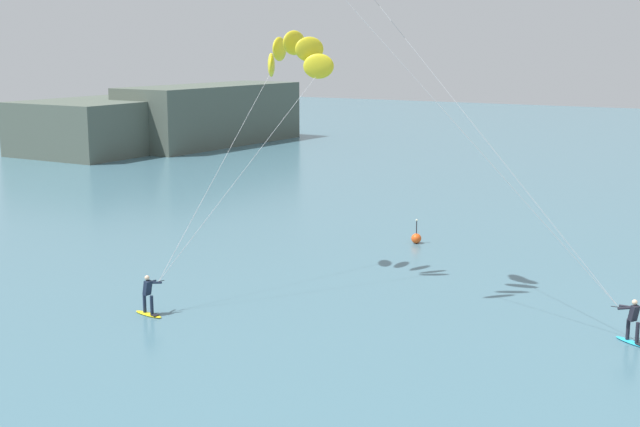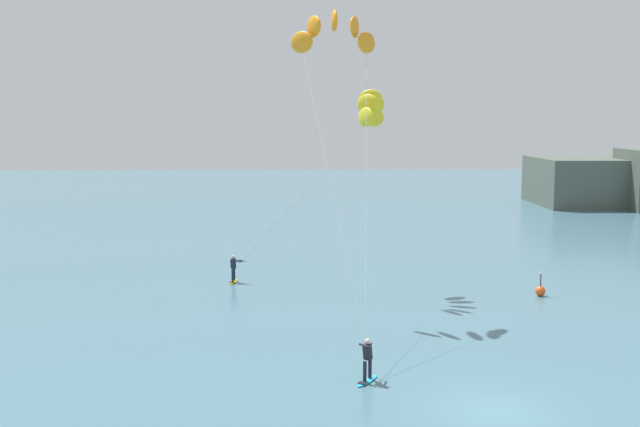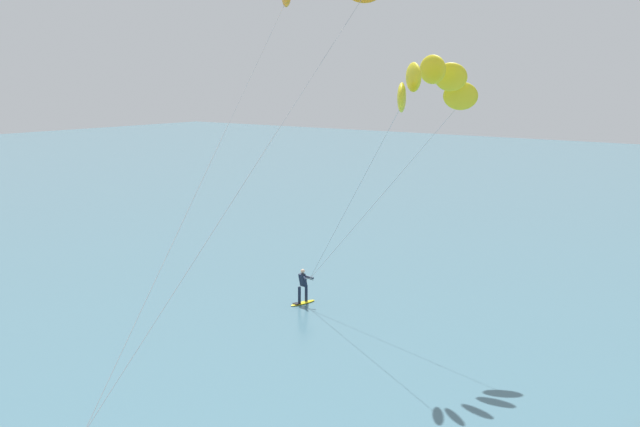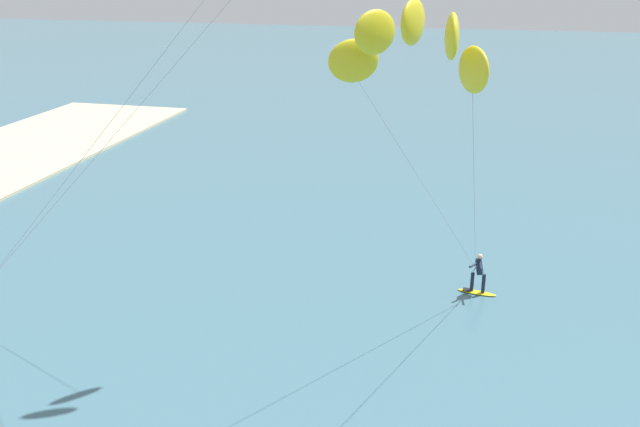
{
  "view_description": "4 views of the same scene",
  "coord_description": "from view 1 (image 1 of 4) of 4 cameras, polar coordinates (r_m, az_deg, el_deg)",
  "views": [
    {
      "loc": [
        -36.31,
        -2.27,
        10.9
      ],
      "look_at": [
        -8.01,
        14.06,
        4.48
      ],
      "focal_mm": 48.62,
      "sensor_mm": 36.0,
      "label": 1
    },
    {
      "loc": [
        -6.92,
        -24.87,
        9.96
      ],
      "look_at": [
        -5.42,
        14.71,
        4.95
      ],
      "focal_mm": 43.01,
      "sensor_mm": 36.0,
      "label": 2
    },
    {
      "loc": [
        13.96,
        -9.48,
        10.9
      ],
      "look_at": [
        -4.61,
        14.56,
        5.77
      ],
      "focal_mm": 47.57,
      "sensor_mm": 36.0,
      "label": 3
    },
    {
      "loc": [
        14.64,
        20.49,
        12.38
      ],
      "look_at": [
        -9.13,
        14.73,
        3.3
      ],
      "focal_mm": 38.7,
      "sensor_mm": 36.0,
      "label": 4
    }
  ],
  "objects": [
    {
      "name": "marker_buoy",
      "position": [
        48.38,
        6.36,
        -1.62
      ],
      "size": [
        0.56,
        0.56,
        1.38
      ],
      "color": "#EA5119",
      "rests_on": "ground"
    },
    {
      "name": "distant_headland",
      "position": [
        95.37,
        -9.93,
        6.13
      ],
      "size": [
        30.98,
        15.78,
        6.49
      ],
      "color": "#4C564C",
      "rests_on": "ground"
    },
    {
      "name": "kitesurfer_mid_water",
      "position": [
        39.54,
        -2.17,
        9.67
      ],
      "size": [
        9.37,
        5.07,
        11.49
      ],
      "color": "yellow",
      "rests_on": "ground"
    }
  ]
}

